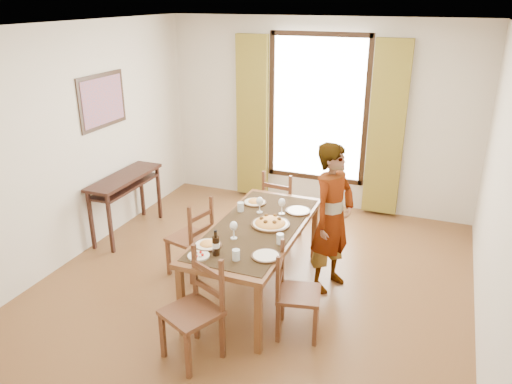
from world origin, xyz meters
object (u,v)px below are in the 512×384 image
(man, at_px, (332,218))
(pasta_platter, at_px, (270,221))
(console_table, at_px, (125,184))
(dining_table, at_px, (256,232))

(man, height_order, pasta_platter, man)
(console_table, bearing_deg, dining_table, -18.30)
(console_table, relative_size, pasta_platter, 3.00)
(dining_table, height_order, pasta_platter, pasta_platter)
(man, bearing_deg, dining_table, 140.68)
(dining_table, distance_m, pasta_platter, 0.19)
(console_table, height_order, dining_table, console_table)
(console_table, xyz_separation_m, dining_table, (2.09, -0.69, 0.01))
(man, relative_size, pasta_platter, 4.02)
(man, bearing_deg, console_table, 105.55)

